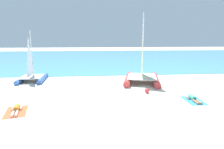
% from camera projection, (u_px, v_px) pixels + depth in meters
% --- Properties ---
extents(ground_plane, '(120.00, 120.00, 0.00)m').
position_uv_depth(ground_plane, '(107.00, 76.00, 20.76)').
color(ground_plane, silver).
extents(ocean_water, '(120.00, 40.00, 0.05)m').
position_uv_depth(ocean_water, '(101.00, 57.00, 40.33)').
color(ocean_water, '#4C9EB7').
rests_on(ocean_water, ground).
extents(sailboat_red, '(4.08, 5.35, 6.21)m').
position_uv_depth(sailboat_red, '(142.00, 73.00, 17.53)').
color(sailboat_red, '#CC3838').
rests_on(sailboat_red, ground).
extents(sailboat_blue, '(2.52, 3.74, 4.70)m').
position_uv_depth(sailboat_blue, '(32.00, 74.00, 18.18)').
color(sailboat_blue, blue).
rests_on(sailboat_blue, ground).
extents(towel_left, '(1.50, 2.10, 0.01)m').
position_uv_depth(towel_left, '(16.00, 112.00, 10.74)').
color(towel_left, '#EA5933').
rests_on(towel_left, ground).
extents(sunbather_left, '(0.74, 1.56, 0.30)m').
position_uv_depth(sunbather_left, '(16.00, 109.00, 10.78)').
color(sunbather_left, orange).
rests_on(sunbather_left, towel_left).
extents(towel_right, '(1.17, 1.94, 0.01)m').
position_uv_depth(towel_right, '(194.00, 101.00, 12.64)').
color(towel_right, '#338CD8').
rests_on(towel_right, ground).
extents(sunbather_right, '(0.56, 1.56, 0.30)m').
position_uv_depth(sunbather_right, '(193.00, 98.00, 12.68)').
color(sunbather_right, '#3FB28C').
rests_on(sunbather_right, towel_right).
extents(beach_ball, '(0.35, 0.35, 0.35)m').
position_uv_depth(beach_ball, '(147.00, 91.00, 14.32)').
color(beach_ball, red).
rests_on(beach_ball, ground).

